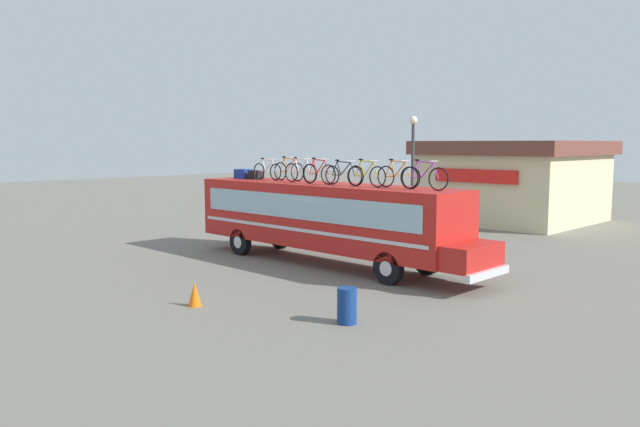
{
  "coord_description": "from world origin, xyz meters",
  "views": [
    {
      "loc": [
        15.93,
        -16.35,
        4.45
      ],
      "look_at": [
        -0.15,
        0.0,
        1.86
      ],
      "focal_mm": 34.84,
      "sensor_mm": 36.0,
      "label": 1
    }
  ],
  "objects": [
    {
      "name": "luggage_bag_1",
      "position": [
        -4.8,
        0.1,
        3.17
      ],
      "size": [
        0.73,
        0.48,
        0.39
      ],
      "primitive_type": "cube",
      "color": "#193899",
      "rests_on": "bus"
    },
    {
      "name": "rooftop_bicycle_3",
      "position": [
        -1.04,
        -0.14,
        3.38
      ],
      "size": [
        1.76,
        0.44,
        0.96
      ],
      "color": "black",
      "rests_on": "bus"
    },
    {
      "name": "roadside_building",
      "position": [
        -1.1,
        16.85,
        2.35
      ],
      "size": [
        8.65,
        9.05,
        4.59
      ],
      "color": "beige",
      "rests_on": "ground"
    },
    {
      "name": "ground_plane",
      "position": [
        0.0,
        0.0,
        0.0
      ],
      "size": [
        120.0,
        120.0,
        0.0
      ],
      "primitive_type": "plane",
      "color": "slate"
    },
    {
      "name": "traffic_cone",
      "position": [
        1.78,
        -6.88,
        0.33
      ],
      "size": [
        0.37,
        0.37,
        0.66
      ],
      "primitive_type": "cone",
      "color": "orange",
      "rests_on": "ground"
    },
    {
      "name": "luggage_bag_2",
      "position": [
        -4.01,
        0.12,
        3.16
      ],
      "size": [
        0.45,
        0.52,
        0.36
      ],
      "primitive_type": "cube",
      "color": "black",
      "rests_on": "bus"
    },
    {
      "name": "rooftop_bicycle_2",
      "position": [
        -2.18,
        0.29,
        3.38
      ],
      "size": [
        1.72,
        0.44,
        0.97
      ],
      "color": "black",
      "rests_on": "bus"
    },
    {
      "name": "rooftop_bicycle_8",
      "position": [
        4.5,
        -0.02,
        3.38
      ],
      "size": [
        1.79,
        0.44,
        0.98
      ],
      "color": "black",
      "rests_on": "bus"
    },
    {
      "name": "rooftop_bicycle_6",
      "position": [
        2.25,
        -0.19,
        3.37
      ],
      "size": [
        1.68,
        0.44,
        0.95
      ],
      "color": "black",
      "rests_on": "bus"
    },
    {
      "name": "street_lamp",
      "position": [
        -0.29,
        5.94,
        3.52
      ],
      "size": [
        0.36,
        0.36,
        5.63
      ],
      "color": "#38383D",
      "rests_on": "ground"
    },
    {
      "name": "rooftop_bicycle_7",
      "position": [
        3.34,
        0.11,
        3.38
      ],
      "size": [
        1.71,
        0.44,
        0.96
      ],
      "color": "black",
      "rests_on": "bus"
    },
    {
      "name": "rooftop_bicycle_1",
      "position": [
        -3.28,
        0.11,
        3.35
      ],
      "size": [
        1.7,
        0.44,
        0.9
      ],
      "color": "black",
      "rests_on": "bus"
    },
    {
      "name": "rooftop_bicycle_4",
      "position": [
        0.05,
        -0.28,
        3.38
      ],
      "size": [
        1.69,
        0.44,
        0.96
      ],
      "color": "black",
      "rests_on": "bus"
    },
    {
      "name": "trash_bin",
      "position": [
        5.88,
        -5.18,
        0.45
      ],
      "size": [
        0.49,
        0.49,
        0.9
      ],
      "primitive_type": "cylinder",
      "color": "navy",
      "rests_on": "ground"
    },
    {
      "name": "bus",
      "position": [
        0.17,
        -0.0,
        1.79
      ],
      "size": [
        12.69,
        2.48,
        2.98
      ],
      "color": "red",
      "rests_on": "ground"
    },
    {
      "name": "rooftop_bicycle_5",
      "position": [
        1.17,
        -0.17,
        3.36
      ],
      "size": [
        1.76,
        0.44,
        0.91
      ],
      "color": "black",
      "rests_on": "bus"
    }
  ]
}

